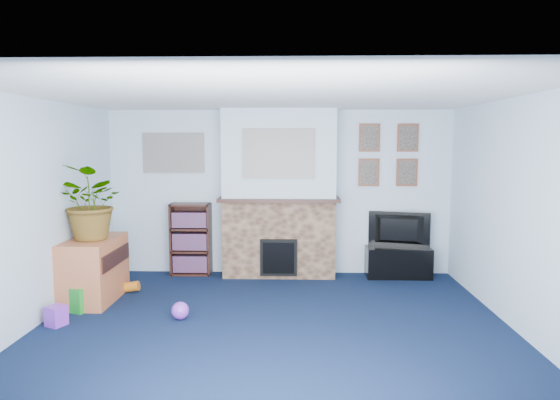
{
  "coord_description": "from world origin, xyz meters",
  "views": [
    {
      "loc": [
        0.22,
        -5.04,
        1.93
      ],
      "look_at": [
        0.05,
        0.87,
        1.25
      ],
      "focal_mm": 32.0,
      "sensor_mm": 36.0,
      "label": 1
    }
  ],
  "objects_px": {
    "tv_stand": "(398,262)",
    "television": "(399,230)",
    "bookshelf": "(191,241)",
    "sideboard": "(94,272)"
  },
  "relations": [
    {
      "from": "tv_stand",
      "to": "bookshelf",
      "type": "xyz_separation_m",
      "value": [
        -3.01,
        0.08,
        0.28
      ]
    },
    {
      "from": "bookshelf",
      "to": "sideboard",
      "type": "bearing_deg",
      "value": -127.19
    },
    {
      "from": "sideboard",
      "to": "bookshelf",
      "type": "bearing_deg",
      "value": 52.81
    },
    {
      "from": "bookshelf",
      "to": "tv_stand",
      "type": "bearing_deg",
      "value": -1.45
    },
    {
      "from": "tv_stand",
      "to": "sideboard",
      "type": "xyz_separation_m",
      "value": [
        -3.96,
        -1.17,
        0.12
      ]
    },
    {
      "from": "tv_stand",
      "to": "sideboard",
      "type": "relative_size",
      "value": 0.93
    },
    {
      "from": "tv_stand",
      "to": "television",
      "type": "xyz_separation_m",
      "value": [
        0.0,
        0.02,
        0.46
      ]
    },
    {
      "from": "tv_stand",
      "to": "sideboard",
      "type": "height_order",
      "value": "sideboard"
    },
    {
      "from": "television",
      "to": "bookshelf",
      "type": "relative_size",
      "value": 0.83
    },
    {
      "from": "bookshelf",
      "to": "television",
      "type": "bearing_deg",
      "value": -1.07
    }
  ]
}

